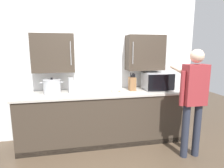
# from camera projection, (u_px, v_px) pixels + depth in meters

# --- Properties ---
(ground_plane) EXTENTS (9.63, 9.63, 0.00)m
(ground_plane) POSITION_uv_depth(u_px,v_px,m) (112.00, 167.00, 2.70)
(ground_plane) COLOR #4C3D2D
(back_wall_tiled) EXTENTS (3.81, 0.44, 2.68)m
(back_wall_tiled) POSITION_uv_depth(u_px,v_px,m) (100.00, 64.00, 3.56)
(back_wall_tiled) COLOR white
(back_wall_tiled) RESTS_ON ground_plane
(counter_unit) EXTENTS (2.92, 0.68, 0.93)m
(counter_unit) POSITION_uv_depth(u_px,v_px,m) (103.00, 117.00, 3.41)
(counter_unit) COLOR #3D3328
(counter_unit) RESTS_ON ground_plane
(microwave_oven) EXTENTS (0.51, 0.42, 0.32)m
(microwave_oven) POSITION_uv_depth(u_px,v_px,m) (156.00, 81.00, 3.53)
(microwave_oven) COLOR #B7BABF
(microwave_oven) RESTS_ON counter_unit
(wooden_spoon) EXTENTS (0.19, 0.21, 0.02)m
(wooden_spoon) POSITION_uv_depth(u_px,v_px,m) (116.00, 91.00, 3.36)
(wooden_spoon) COLOR tan
(wooden_spoon) RESTS_ON counter_unit
(thermos_flask) EXTENTS (0.09, 0.09, 0.27)m
(thermos_flask) POSITION_uv_depth(u_px,v_px,m) (71.00, 85.00, 3.22)
(thermos_flask) COLOR #B7BABF
(thermos_flask) RESTS_ON counter_unit
(stock_pot) EXTENTS (0.38, 0.29, 0.28)m
(stock_pot) POSITION_uv_depth(u_px,v_px,m) (52.00, 87.00, 3.16)
(stock_pot) COLOR #B7BABF
(stock_pot) RESTS_ON counter_unit
(knife_block) EXTENTS (0.11, 0.15, 0.33)m
(knife_block) POSITION_uv_depth(u_px,v_px,m) (132.00, 84.00, 3.44)
(knife_block) COLOR brown
(knife_block) RESTS_ON counter_unit
(person_figure) EXTENTS (0.44, 0.58, 1.68)m
(person_figure) POSITION_uv_depth(u_px,v_px,m) (193.00, 95.00, 2.82)
(person_figure) COLOR #282D3D
(person_figure) RESTS_ON ground_plane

